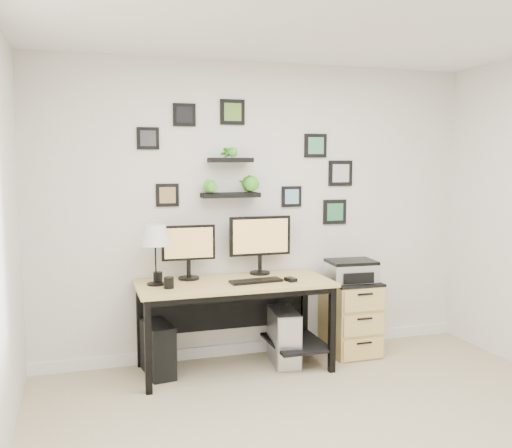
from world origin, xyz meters
name	(u,v)px	position (x,y,z in m)	size (l,w,h in m)	color
room	(261,346)	(0.00, 1.98, 0.05)	(4.00, 4.00, 4.00)	#C1B08A
desk	(237,295)	(-0.31, 1.67, 0.63)	(1.60, 0.70, 0.75)	#D5B565
monitor_left	(189,248)	(-0.69, 1.83, 1.02)	(0.45, 0.18, 0.46)	black
monitor_right	(260,240)	(-0.04, 1.86, 1.05)	(0.55, 0.18, 0.51)	black
keyboard	(256,281)	(-0.18, 1.55, 0.76)	(0.43, 0.14, 0.02)	black
mouse	(291,280)	(0.10, 1.50, 0.77)	(0.07, 0.10, 0.03)	black
table_lamp	(155,237)	(-0.98, 1.70, 1.14)	(0.24, 0.24, 0.49)	black
mug	(169,283)	(-0.90, 1.54, 0.79)	(0.08, 0.08, 0.09)	black
pen_cup	(158,278)	(-0.96, 1.74, 0.80)	(0.07, 0.07, 0.10)	black
pc_tower_black	(158,349)	(-0.97, 1.71, 0.21)	(0.19, 0.43, 0.43)	black
pc_tower_grey	(284,337)	(0.10, 1.64, 0.23)	(0.27, 0.50, 0.47)	gray
file_cabinet	(351,317)	(0.78, 1.72, 0.34)	(0.43, 0.53, 0.67)	#D5B565
printer	(351,271)	(0.76, 1.70, 0.77)	(0.43, 0.36, 0.19)	silver
wall_decor	(240,170)	(-0.20, 1.93, 1.66)	(1.97, 0.18, 1.12)	black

